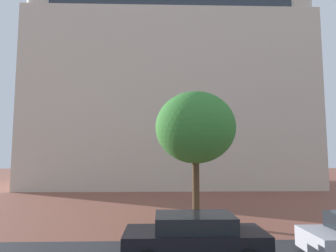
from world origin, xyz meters
The scene contains 3 objects.
landmark_building centered at (0.26, 33.84, 10.86)m, with size 29.32×13.72×35.71m.
car_black centered at (0.72, 10.43, 0.71)m, with size 4.53×2.03×1.46m.
tree_curb_far centered at (1.39, 15.41, 4.75)m, with size 4.08×4.08×6.61m.
Camera 1 is at (-0.41, 0.94, 3.41)m, focal length 30.49 mm.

